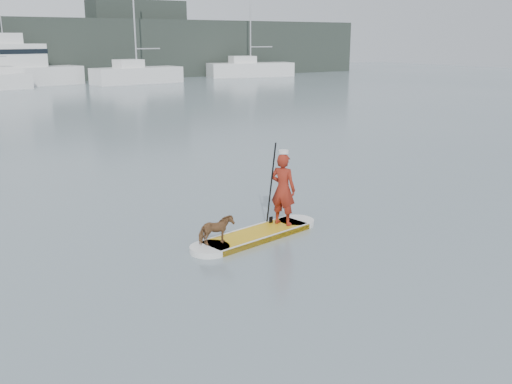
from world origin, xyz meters
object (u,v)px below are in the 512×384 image
sailboat_e (136,74)px  motor_yacht_a (18,67)px  paddleboard (256,235)px  sailboat_f (250,68)px  dog (216,230)px  paddler (283,189)px

sailboat_e → motor_yacht_a: sailboat_e is taller
paddleboard → motor_yacht_a: bearing=74.8°
sailboat_e → sailboat_f: size_ratio=0.87×
dog → sailboat_f: (28.58, 44.78, 0.53)m
dog → sailboat_e: sailboat_e is taller
paddler → dog: bearing=73.1°
sailboat_f → motor_yacht_a: sailboat_f is taller
sailboat_e → motor_yacht_a: bearing=158.8°
sailboat_e → sailboat_f: sailboat_f is taller
paddleboard → sailboat_f: 52.40m
sailboat_e → paddler: bearing=-113.7°
dog → sailboat_e: bearing=-16.5°
paddleboard → dog: size_ratio=4.70×
paddleboard → paddler: size_ratio=2.05×
paddleboard → dog: dog is taller
motor_yacht_a → paddleboard: bearing=-106.0°
paddler → motor_yacht_a: (2.83, 44.43, 0.77)m
sailboat_f → motor_yacht_a: size_ratio=1.35×
paddler → sailboat_e: bearing=-44.3°
sailboat_e → sailboat_f: bearing=3.4°
paddleboard → paddler: (0.79, 0.15, 0.85)m
paddleboard → sailboat_e: (13.49, 42.05, 0.81)m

